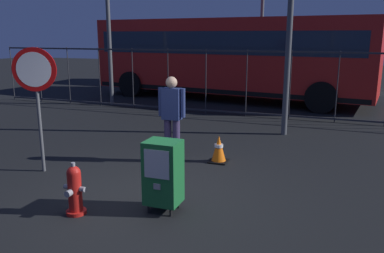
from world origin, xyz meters
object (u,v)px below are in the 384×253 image
object	(u,v)px
stop_sign	(36,84)
pedestrian	(172,114)
bus_far	(255,50)
fire_hydrant	(75,190)
newspaper_box_primary	(163,172)
bus_near	(229,54)
traffic_cone	(219,149)

from	to	relation	value
stop_sign	pedestrian	distance (m)	2.49
pedestrian	bus_far	world-z (taller)	bus_far
fire_hydrant	newspaper_box_primary	size ratio (longest dim) A/B	0.73
bus_far	newspaper_box_primary	bearing A→B (deg)	-83.14
fire_hydrant	newspaper_box_primary	distance (m)	1.24
newspaper_box_primary	bus_far	bearing A→B (deg)	96.63
fire_hydrant	stop_sign	world-z (taller)	stop_sign
stop_sign	bus_near	world-z (taller)	bus_near
fire_hydrant	newspaper_box_primary	world-z (taller)	newspaper_box_primary
traffic_cone	bus_far	world-z (taller)	bus_far
fire_hydrant	stop_sign	xyz separation A→B (m)	(-1.64, 1.26, 1.25)
newspaper_box_primary	bus_far	distance (m)	14.25
newspaper_box_primary	traffic_cone	world-z (taller)	newspaper_box_primary
fire_hydrant	newspaper_box_primary	bearing A→B (deg)	25.43
newspaper_box_primary	pedestrian	bearing A→B (deg)	110.00
pedestrian	traffic_cone	xyz separation A→B (m)	(0.86, 0.29, -0.69)
newspaper_box_primary	traffic_cone	xyz separation A→B (m)	(0.10, 2.38, -0.31)
stop_sign	bus_far	size ratio (longest dim) A/B	0.21
bus_near	pedestrian	bearing A→B (deg)	-75.38
stop_sign	traffic_cone	bearing A→B (deg)	29.98
newspaper_box_primary	stop_sign	world-z (taller)	stop_sign
fire_hydrant	bus_far	distance (m)	14.71
stop_sign	newspaper_box_primary	bearing A→B (deg)	-15.03
bus_far	traffic_cone	bearing A→B (deg)	-81.33
fire_hydrant	bus_far	xyz separation A→B (m)	(-0.54, 14.63, 1.36)
pedestrian	bus_far	xyz separation A→B (m)	(-0.88, 12.03, 0.76)
bus_near	bus_far	bearing A→B (deg)	95.28
stop_sign	bus_far	world-z (taller)	bus_far
traffic_cone	bus_far	bearing A→B (deg)	98.44
traffic_cone	newspaper_box_primary	bearing A→B (deg)	-92.46
fire_hydrant	stop_sign	distance (m)	2.42
stop_sign	traffic_cone	distance (m)	3.55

